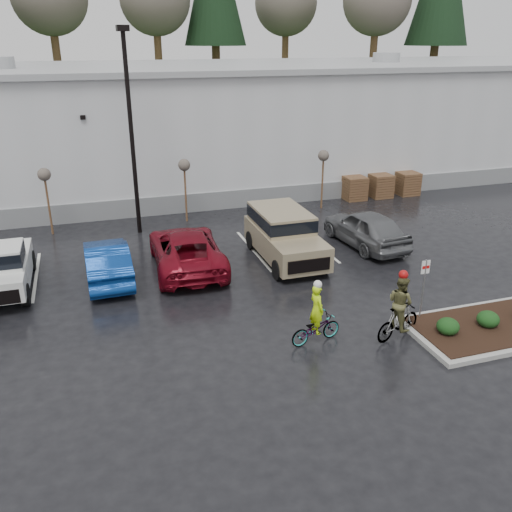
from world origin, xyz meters
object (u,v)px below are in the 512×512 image
object	(u,v)px
car_blue	(107,261)
sapling_mid	(184,168)
sapling_west	(45,178)
car_grey	(366,228)
cyclist_hivis	(316,323)
pallet_stack_a	(354,188)
sapling_east	(323,159)
pallet_stack_c	(407,183)
car_red	(186,249)
suv_tan	(286,237)
pickup_white	(0,264)
lamppost	(130,111)
cyclist_olive	(399,313)
fire_lane_sign	(424,283)
pallet_stack_b	(380,186)

from	to	relation	value
car_blue	sapling_mid	bearing A→B (deg)	-125.88
car_blue	sapling_west	bearing A→B (deg)	-71.59
car_grey	cyclist_hivis	xyz separation A→B (m)	(-5.49, -7.03, -0.18)
pallet_stack_a	cyclist_hivis	size ratio (longest dim) A/B	0.65
sapling_east	car_blue	world-z (taller)	sapling_east
car_grey	cyclist_hivis	bearing A→B (deg)	46.89
pallet_stack_c	car_red	xyz separation A→B (m)	(-14.65, -6.99, 0.12)
suv_tan	pickup_white	bearing A→B (deg)	176.71
lamppost	car_blue	xyz separation A→B (m)	(-1.78, -5.20, -4.93)
pickup_white	car_grey	xyz separation A→B (m)	(15.06, -0.12, -0.15)
pickup_white	cyclist_hivis	distance (m)	11.95
pickup_white	cyclist_olive	world-z (taller)	cyclist_olive
cyclist_hivis	car_red	bearing A→B (deg)	10.23
car_grey	suv_tan	bearing A→B (deg)	2.15
car_blue	sapling_east	bearing A→B (deg)	-153.52
sapling_east	fire_lane_sign	world-z (taller)	sapling_east
pallet_stack_c	cyclist_hivis	xyz separation A→B (m)	(-12.01, -13.95, -0.02)
pallet_stack_b	car_grey	distance (m)	8.38
sapling_mid	pallet_stack_b	distance (m)	11.92
pallet_stack_b	suv_tan	distance (m)	11.49
sapling_west	car_grey	world-z (taller)	sapling_west
car_red	car_grey	size ratio (longest dim) A/B	1.18
sapling_east	pickup_white	xyz separation A→B (m)	(-15.58, -5.80, -1.75)
fire_lane_sign	cyclist_olive	size ratio (longest dim) A/B	0.96
lamppost	pallet_stack_a	bearing A→B (deg)	9.09
pickup_white	car_grey	distance (m)	15.06
car_red	fire_lane_sign	bearing A→B (deg)	136.18
pickup_white	car_grey	bearing A→B (deg)	-0.45
sapling_east	car_grey	world-z (taller)	sapling_east
car_blue	car_grey	bearing A→B (deg)	-179.85
fire_lane_sign	car_grey	distance (m)	7.11
pallet_stack_b	cyclist_olive	xyz separation A→B (m)	(-7.66, -14.48, 0.16)
pickup_white	suv_tan	world-z (taller)	suv_tan
pallet_stack_b	pickup_white	distance (m)	20.92
sapling_mid	car_blue	distance (m)	7.79
pallet_stack_c	pickup_white	xyz separation A→B (m)	(-21.58, -6.80, 0.30)
suv_tan	cyclist_hivis	size ratio (longest dim) A/B	2.45
car_blue	car_red	bearing A→B (deg)	-177.30
pallet_stack_c	car_red	world-z (taller)	car_red
pickup_white	cyclist_hivis	bearing A→B (deg)	-36.77
car_blue	cyclist_hivis	bearing A→B (deg)	129.23
sapling_mid	sapling_west	bearing A→B (deg)	180.00
fire_lane_sign	car_blue	bearing A→B (deg)	145.44
fire_lane_sign	pickup_white	size ratio (longest dim) A/B	0.42
pallet_stack_a	car_blue	distance (m)	15.99
pallet_stack_b	car_red	world-z (taller)	car_red
sapling_mid	fire_lane_sign	world-z (taller)	sapling_mid
pallet_stack_a	pickup_white	world-z (taller)	pickup_white
cyclist_hivis	car_blue	bearing A→B (deg)	29.97
cyclist_hivis	lamppost	bearing A→B (deg)	7.92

